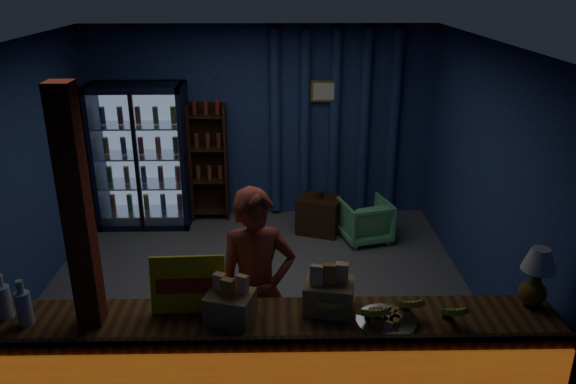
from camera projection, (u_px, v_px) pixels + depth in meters
The scene contains 18 objects.
ground at pixel (257, 292), 6.00m from camera, with size 4.60×4.60×0.00m, color #515154.
room_walls at pixel (254, 152), 5.43m from camera, with size 4.60×4.60×4.60m.
counter at pixel (247, 375), 4.05m from camera, with size 4.40×0.57×0.99m.
support_post at pixel (87, 276), 3.74m from camera, with size 0.16×0.16×2.60m, color maroon.
beverage_cooler at pixel (143, 156), 7.42m from camera, with size 1.20×0.62×1.90m.
bottle_shelf at pixel (209, 162), 7.62m from camera, with size 0.50×0.28×1.60m.
curtain_folds at pixel (335, 124), 7.54m from camera, with size 1.74×0.14×2.50m.
framed_picture at pixel (324, 91), 7.34m from camera, with size 0.36×0.04×0.28m.
shopkeeper at pixel (257, 291), 4.43m from camera, with size 0.62×0.41×1.70m, color #9A3E2A.
green_chair at pixel (365, 220), 7.11m from camera, with size 0.57×0.59×0.54m, color #63C67C.
side_table at pixel (319, 215), 7.32m from camera, with size 0.63×0.55×0.58m.
yellow_sign at pixel (188, 285), 3.92m from camera, with size 0.52×0.12×0.41m.
snack_box_left at pixel (230, 304), 3.85m from camera, with size 0.37×0.33×0.33m.
snack_box_centre at pixel (329, 294), 3.96m from camera, with size 0.38×0.34×0.36m.
pastry_tray at pixel (386, 320), 3.84m from camera, with size 0.42×0.42×0.07m.
banana_bunches at pixel (389, 307), 3.87m from camera, with size 1.05×0.30×0.17m.
table_lamp at pixel (539, 262), 3.91m from camera, with size 0.24×0.24×0.46m.
pineapple at pixel (533, 289), 4.00m from camera, with size 0.19×0.19×0.33m.
Camera 1 is at (0.23, -5.21, 3.18)m, focal length 35.00 mm.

